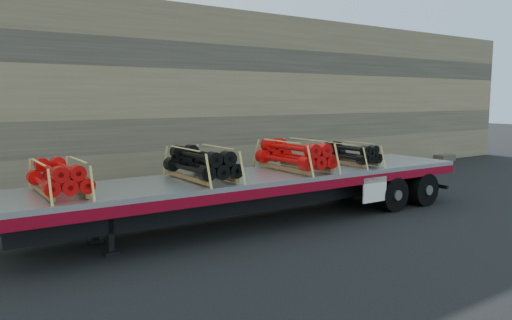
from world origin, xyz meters
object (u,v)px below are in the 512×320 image
at_px(bundle_midfront, 202,164).
at_px(bundle_midrear, 295,156).
at_px(trailer, 261,198).
at_px(bundle_rear, 351,154).
at_px(bundle_front, 59,178).

xyz_separation_m(bundle_midfront, bundle_midrear, (3.10, -0.09, 0.02)).
relative_size(trailer, bundle_rear, 7.48).
distance_m(bundle_front, bundle_rear, 8.94).
bearing_deg(bundle_midfront, trailer, 0.00).
bearing_deg(trailer, bundle_midfront, -180.00).
xyz_separation_m(bundle_front, bundle_midrear, (6.65, -0.20, 0.07)).
bearing_deg(bundle_midfront, bundle_midrear, 0.00).
relative_size(trailer, bundle_front, 6.88).
bearing_deg(bundle_rear, bundle_midrear, 180.00).
distance_m(trailer, bundle_midrear, 1.66).
bearing_deg(trailer, bundle_front, -180.00).
bearing_deg(bundle_front, trailer, 0.00).
xyz_separation_m(trailer, bundle_midrear, (1.22, -0.04, 1.13)).
height_order(trailer, bundle_rear, bundle_rear).
bearing_deg(bundle_front, bundle_midrear, -0.00).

